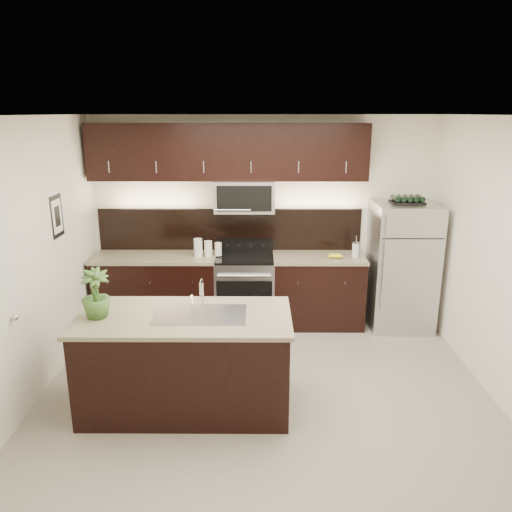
{
  "coord_description": "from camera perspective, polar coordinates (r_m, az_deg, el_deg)",
  "views": [
    {
      "loc": [
        -0.07,
        -4.5,
        2.73
      ],
      "look_at": [
        -0.1,
        0.55,
        1.27
      ],
      "focal_mm": 35.0,
      "sensor_mm": 36.0,
      "label": 1
    }
  ],
  "objects": [
    {
      "name": "upper_fixtures",
      "position": [
        6.37,
        -2.97,
        10.82
      ],
      "size": [
        3.49,
        0.4,
        1.66
      ],
      "color": "black",
      "rests_on": "counter_run"
    },
    {
      "name": "wine_rack",
      "position": [
        6.49,
        16.92,
        6.15
      ],
      "size": [
        0.4,
        0.25,
        0.1
      ],
      "color": "black",
      "rests_on": "refrigerator"
    },
    {
      "name": "refrigerator",
      "position": [
        6.68,
        16.32,
        -1.15
      ],
      "size": [
        0.79,
        0.71,
        1.63
      ],
      "primitive_type": "cube",
      "color": "#B2B2B7",
      "rests_on": "ground"
    },
    {
      "name": "island",
      "position": [
        4.84,
        -8.01,
        -11.8
      ],
      "size": [
        1.96,
        0.96,
        0.94
      ],
      "color": "black",
      "rests_on": "ground"
    },
    {
      "name": "plant",
      "position": [
        4.69,
        -17.87,
        -4.11
      ],
      "size": [
        0.33,
        0.33,
        0.45
      ],
      "primitive_type": "imported",
      "rotation": [
        0.0,
        0.0,
        0.4
      ],
      "color": "#3A6327",
      "rests_on": "island"
    },
    {
      "name": "room_walls",
      "position": [
        4.58,
        -0.2,
        3.12
      ],
      "size": [
        4.52,
        4.02,
        2.71
      ],
      "color": "silver",
      "rests_on": "ground"
    },
    {
      "name": "ground",
      "position": [
        5.26,
        1.07,
        -15.09
      ],
      "size": [
        4.5,
        4.5,
        0.0
      ],
      "primitive_type": "plane",
      "color": "gray",
      "rests_on": "ground"
    },
    {
      "name": "canisters",
      "position": [
        6.42,
        -5.76,
        0.87
      ],
      "size": [
        0.35,
        0.16,
        0.24
      ],
      "rotation": [
        0.0,
        0.0,
        0.25
      ],
      "color": "silver",
      "rests_on": "counter_run"
    },
    {
      "name": "bananas",
      "position": [
        6.42,
        8.58,
        0.06
      ],
      "size": [
        0.2,
        0.16,
        0.06
      ],
      "primitive_type": "ellipsoid",
      "rotation": [
        0.0,
        0.0,
        -0.08
      ],
      "color": "yellow",
      "rests_on": "counter_run"
    },
    {
      "name": "sink_faucet",
      "position": [
        4.62,
        -6.38,
        -6.49
      ],
      "size": [
        0.84,
        0.5,
        0.28
      ],
      "color": "silver",
      "rests_on": "island"
    },
    {
      "name": "french_press",
      "position": [
        6.49,
        11.33,
        0.76
      ],
      "size": [
        0.1,
        0.1,
        0.28
      ],
      "rotation": [
        0.0,
        0.0,
        -0.09
      ],
      "color": "silver",
      "rests_on": "counter_run"
    },
    {
      "name": "counter_run",
      "position": [
        6.6,
        -3.06,
        -3.9
      ],
      "size": [
        3.51,
        0.65,
        0.94
      ],
      "color": "black",
      "rests_on": "ground"
    }
  ]
}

